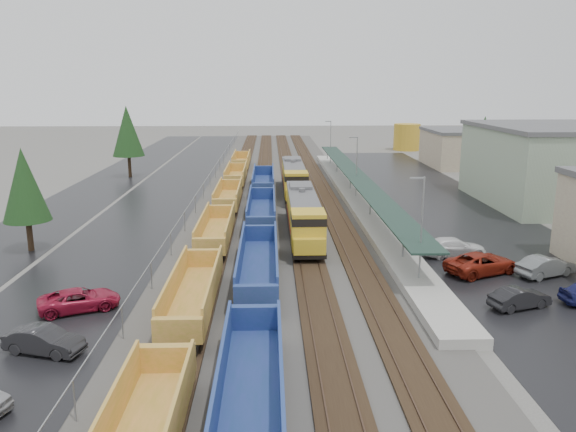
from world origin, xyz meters
name	(u,v)px	position (x,y,z in m)	size (l,w,h in m)	color
ballast_strip	(278,187)	(0.00, 60.00, 0.04)	(20.00, 160.00, 0.08)	#302D2B
trackbed	(278,186)	(0.00, 60.00, 0.16)	(14.60, 160.00, 0.22)	black
west_parking_lot	(171,188)	(-15.00, 60.00, 0.01)	(10.00, 160.00, 0.02)	black
west_road	(99,188)	(-25.00, 60.00, 0.01)	(9.00, 160.00, 0.02)	black
east_commuter_lot	(432,201)	(19.00, 50.00, 0.01)	(16.00, 100.00, 0.02)	black
station_platform	(356,196)	(9.50, 50.01, 0.73)	(3.00, 80.00, 8.00)	#9E9B93
chainlink_fence	(209,178)	(-9.50, 58.44, 1.61)	(0.08, 160.04, 2.02)	gray
distant_hills	(383,120)	(44.79, 210.68, 0.00)	(301.00, 140.00, 25.20)	#52644E
tree_west_near	(24,185)	(-22.00, 30.00, 5.82)	(3.96, 3.96, 9.00)	#332316
tree_west_far	(127,131)	(-23.00, 70.00, 7.12)	(4.84, 4.84, 11.00)	#332316
tree_east	(483,142)	(28.00, 58.00, 6.47)	(4.40, 4.40, 10.00)	#332316
locomotive_lead	(303,215)	(2.00, 33.22, 2.24)	(2.79, 18.41, 4.17)	black
locomotive_trail	(294,178)	(2.00, 54.22, 2.24)	(2.79, 18.41, 4.17)	black
well_string_yellow	(216,231)	(-6.00, 31.58, 1.18)	(2.70, 106.94, 2.39)	#A58D2D
well_string_blue	(258,265)	(-2.00, 21.71, 1.22)	(2.79, 87.51, 2.47)	navy
storage_tank	(407,137)	(28.94, 104.92, 2.86)	(5.72, 5.72, 5.72)	gold
parked_car_west_b	(44,341)	(-13.33, 10.54, 0.72)	(4.36, 1.52, 1.44)	black
parked_car_west_c	(79,300)	(-13.38, 16.46, 0.70)	(5.04, 2.32, 1.40)	maroon
parked_car_east_a	(520,298)	(15.00, 15.88, 0.68)	(4.12, 1.44, 1.36)	black
parked_car_east_b	(482,263)	(15.07, 22.72, 0.82)	(5.88, 2.71, 1.63)	maroon
parked_car_east_c	(454,247)	(14.33, 27.15, 0.78)	(5.40, 2.20, 1.57)	silver
parked_car_east_e	(546,266)	(19.65, 21.93, 0.78)	(4.73, 1.65, 1.56)	slate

